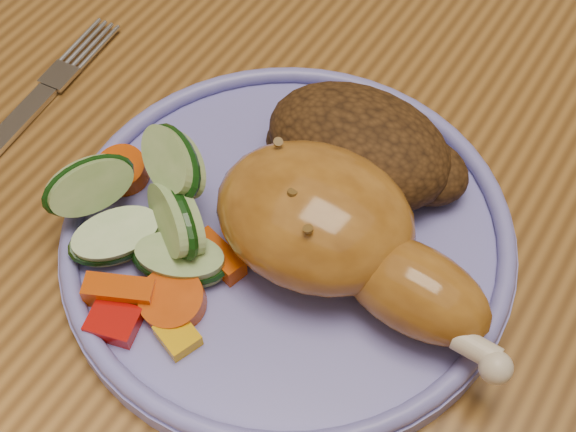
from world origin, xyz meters
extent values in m
cube|color=brown|center=(0.00, 0.00, 0.73)|extent=(0.90, 1.40, 0.04)
cylinder|color=#4C2D16|center=(-0.18, 0.37, 0.21)|extent=(0.04, 0.04, 0.41)
cylinder|color=#4C2D16|center=(-0.18, 0.73, 0.21)|extent=(0.04, 0.04, 0.41)
cylinder|color=#716FC7|center=(-0.06, -0.15, 0.76)|extent=(0.24, 0.24, 0.01)
torus|color=#716FC7|center=(-0.06, -0.15, 0.77)|extent=(0.24, 0.24, 0.01)
ellipsoid|color=#A96A23|center=(-0.04, -0.15, 0.79)|extent=(0.11, 0.09, 0.05)
ellipsoid|color=#A96A23|center=(0.02, -0.15, 0.78)|extent=(0.08, 0.05, 0.04)
sphere|color=beige|center=(0.07, -0.17, 0.78)|extent=(0.02, 0.02, 0.02)
ellipsoid|color=#3F260F|center=(-0.05, -0.09, 0.78)|extent=(0.11, 0.08, 0.05)
ellipsoid|color=#3F260F|center=(-0.01, -0.08, 0.77)|extent=(0.05, 0.04, 0.03)
ellipsoid|color=#3F260F|center=(-0.08, -0.09, 0.77)|extent=(0.04, 0.04, 0.02)
cube|color=#A50A05|center=(-0.10, -0.24, 0.77)|extent=(0.03, 0.03, 0.01)
cube|color=#E5A507|center=(-0.07, -0.23, 0.77)|extent=(0.02, 0.02, 0.01)
cylinder|color=#D84907|center=(-0.15, -0.16, 0.77)|extent=(0.03, 0.03, 0.02)
cylinder|color=#D84907|center=(-0.08, -0.21, 0.77)|extent=(0.03, 0.03, 0.02)
cube|color=#D84907|center=(-0.08, -0.18, 0.77)|extent=(0.03, 0.02, 0.01)
cube|color=#D84907|center=(-0.11, -0.22, 0.77)|extent=(0.04, 0.03, 0.01)
cylinder|color=#A6C07D|center=(-0.13, -0.20, 0.77)|extent=(0.07, 0.06, 0.03)
cylinder|color=#A6C07D|center=(-0.10, -0.18, 0.78)|extent=(0.05, 0.05, 0.05)
cylinder|color=#A6C07D|center=(-0.12, -0.16, 0.79)|extent=(0.06, 0.06, 0.04)
cylinder|color=#A6C07D|center=(-0.09, -0.19, 0.77)|extent=(0.06, 0.06, 0.02)
cylinder|color=#A6C07D|center=(-0.15, -0.19, 0.79)|extent=(0.05, 0.06, 0.05)
cube|color=silver|center=(-0.25, -0.12, 0.75)|extent=(0.02, 0.07, 0.00)
camera|label=1|loc=(0.07, -0.35, 1.11)|focal=50.00mm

